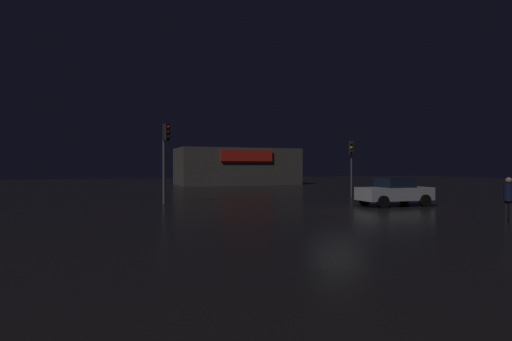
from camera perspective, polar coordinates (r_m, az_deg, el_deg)
ground_plane at (r=19.46m, az=11.43°, el=-5.66°), size 120.00×120.00×0.00m
store_building at (r=47.94m, az=-2.71°, el=0.56°), size 14.09×7.00×4.27m
traffic_signal_main at (r=23.27m, az=-12.77°, el=3.17°), size 0.42×0.42×4.52m
traffic_signal_opposite at (r=28.82m, az=13.40°, el=2.26°), size 0.41×0.43×3.89m
car_near at (r=22.68m, az=19.08°, el=-2.86°), size 3.98×2.08×1.52m
pedestrian at (r=17.64m, az=32.28°, el=-3.13°), size 0.47×0.47×1.71m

